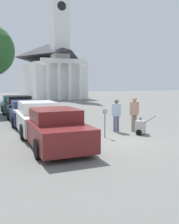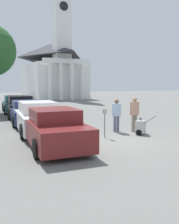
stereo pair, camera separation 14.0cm
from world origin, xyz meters
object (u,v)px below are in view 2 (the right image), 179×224
church (51,68)px  parked_car_maroon (54,129)px  person_supervisor (135,112)px  parked_car_white (37,118)px  parked_car_black (20,107)px  parked_car_navy (27,112)px  parked_car_teal (15,104)px  equipment_cart (140,127)px  parking_meter (105,118)px  person_worker (116,113)px

church → parked_car_maroon: bearing=-104.5°
person_supervisor → parked_car_white: bearing=-22.3°
parked_car_maroon → parked_car_white: size_ratio=0.97×
parked_car_black → church: church is taller
parked_car_white → parked_car_navy: size_ratio=0.98×
parked_car_teal → equipment_cart: bearing=-68.4°
parking_meter → person_supervisor: 2.20m
parked_car_black → person_supervisor: 9.60m
parked_car_maroon → parked_car_black: size_ratio=0.97×
parked_car_white → parking_meter: size_ratio=3.72×
parked_car_teal → person_supervisor: size_ratio=2.63×
church → parked_car_teal: bearing=-112.1°
parked_car_maroon → parked_car_teal: parked_car_maroon is taller
person_supervisor → person_worker: bearing=-19.0°
parked_car_white → person_supervisor: bearing=-20.2°
parked_car_navy → parked_car_black: parked_car_black is taller
parking_meter → person_worker: person_worker is taller
person_worker → church: church is taller
parked_car_teal → parked_car_navy: bearing=-88.5°
parked_car_navy → parking_meter: parked_car_navy is taller
parked_car_navy → parked_car_black: size_ratio=1.02×
parked_car_black → person_worker: 8.92m
parked_car_teal → person_supervisor: 12.31m
parked_car_white → equipment_cart: bearing=-29.5°
person_worker → parked_car_navy: bearing=-44.1°
parked_car_navy → parked_car_black: bearing=91.5°
parked_car_teal → person_worker: person_worker is taller
parked_car_black → equipment_cart: parked_car_black is taller
parked_car_navy → parking_meter: 6.42m
parked_car_navy → person_worker: person_worker is taller
parked_car_black → parking_meter: 9.44m
parked_car_black → church: 27.34m
person_worker → parked_car_black: bearing=-56.8°
parked_car_navy → equipment_cart: parked_car_navy is taller
parked_car_maroon → person_worker: bearing=24.9°
parked_car_navy → church: bearing=73.8°
parked_car_maroon → parking_meter: parked_car_maroon is taller
parked_car_maroon → parked_car_teal: (-0.00, 12.72, -0.03)m
church → person_supervisor: bearing=-97.4°
parking_meter → church: bearing=79.3°
parked_car_navy → church: 30.36m
parked_car_maroon → parking_meter: bearing=15.3°
person_worker → person_supervisor: 0.95m
parked_car_white → parked_car_black: parked_car_black is taller
equipment_cart → parking_meter: bearing=140.5°
parked_car_maroon → parked_car_teal: size_ratio=1.02×
parked_car_black → parked_car_teal: parked_car_black is taller
equipment_cart → church: 35.24m
parked_car_black → equipment_cart: 10.25m
parked_car_navy → person_supervisor: (4.68, -5.16, 0.36)m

